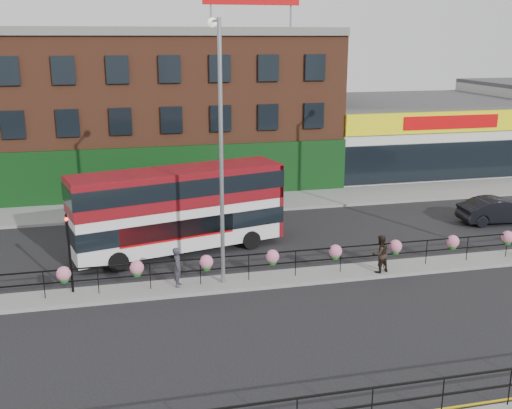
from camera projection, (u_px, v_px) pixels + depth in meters
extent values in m
plane|color=black|center=(272.00, 281.00, 24.94)|extent=(120.00, 120.00, 0.00)
cube|color=gray|center=(222.00, 204.00, 36.18)|extent=(60.00, 4.00, 0.15)
cube|color=gray|center=(272.00, 279.00, 24.92)|extent=(60.00, 1.60, 0.15)
cube|color=brown|center=(145.00, 109.00, 41.48)|extent=(25.00, 12.00, 10.00)
cube|color=#3F3F42|center=(141.00, 32.00, 40.09)|extent=(25.00, 12.00, 0.30)
cube|color=black|center=(152.00, 174.00, 36.67)|extent=(25.00, 0.25, 3.40)
cube|color=silver|center=(407.00, 135.00, 46.51)|extent=(15.00, 12.00, 5.00)
cube|color=#3F3F42|center=(409.00, 100.00, 45.80)|extent=(15.00, 12.00, 0.30)
cube|color=yellow|center=(450.00, 122.00, 40.32)|extent=(15.00, 0.25, 1.40)
cube|color=#BA0507|center=(451.00, 122.00, 40.21)|extent=(7.00, 0.10, 0.90)
cube|color=black|center=(447.00, 161.00, 41.05)|extent=(15.00, 0.25, 2.60)
cylinder|color=gray|center=(211.00, 17.00, 36.05)|extent=(0.12, 0.12, 1.40)
cylinder|color=gray|center=(291.00, 17.00, 37.13)|extent=(0.12, 0.12, 1.40)
cube|color=black|center=(272.00, 253.00, 24.60)|extent=(30.00, 0.05, 0.05)
cube|color=black|center=(272.00, 264.00, 24.74)|extent=(30.00, 0.05, 0.05)
cylinder|color=black|center=(44.00, 285.00, 22.79)|extent=(0.04, 0.04, 1.10)
cylinder|color=black|center=(98.00, 280.00, 23.23)|extent=(0.04, 0.04, 1.10)
cylinder|color=black|center=(150.00, 276.00, 23.66)|extent=(0.04, 0.04, 1.10)
cylinder|color=black|center=(200.00, 272.00, 24.10)|extent=(0.04, 0.04, 1.10)
cylinder|color=black|center=(249.00, 267.00, 24.53)|extent=(0.04, 0.04, 1.10)
cylinder|color=black|center=(296.00, 263.00, 24.97)|extent=(0.04, 0.04, 1.10)
cylinder|color=black|center=(341.00, 259.00, 25.41)|extent=(0.04, 0.04, 1.10)
cylinder|color=black|center=(384.00, 256.00, 25.84)|extent=(0.04, 0.04, 1.10)
cylinder|color=black|center=(426.00, 252.00, 26.28)|extent=(0.04, 0.04, 1.10)
cylinder|color=black|center=(467.00, 249.00, 26.71)|extent=(0.04, 0.04, 1.10)
cylinder|color=black|center=(507.00, 245.00, 27.15)|extent=(0.04, 0.04, 1.10)
sphere|color=#C96A88|center=(64.00, 274.00, 22.85)|extent=(0.56, 0.56, 0.56)
sphere|color=#1A5C1C|center=(64.00, 279.00, 22.91)|extent=(0.36, 0.36, 0.36)
sphere|color=#C96A88|center=(137.00, 267.00, 23.45)|extent=(0.56, 0.56, 0.56)
sphere|color=#1A5C1C|center=(137.00, 273.00, 23.51)|extent=(0.36, 0.36, 0.36)
sphere|color=#C96A88|center=(206.00, 262.00, 24.05)|extent=(0.56, 0.56, 0.56)
sphere|color=#1A5C1C|center=(206.00, 267.00, 24.11)|extent=(0.36, 0.36, 0.36)
sphere|color=#C96A88|center=(272.00, 256.00, 24.64)|extent=(0.56, 0.56, 0.56)
sphere|color=#1A5C1C|center=(272.00, 262.00, 24.71)|extent=(0.36, 0.36, 0.36)
sphere|color=#C96A88|center=(335.00, 251.00, 25.24)|extent=(0.56, 0.56, 0.56)
sphere|color=#1A5C1C|center=(335.00, 256.00, 25.31)|extent=(0.36, 0.36, 0.36)
sphere|color=#C96A88|center=(396.00, 246.00, 25.84)|extent=(0.56, 0.56, 0.56)
sphere|color=#1A5C1C|center=(395.00, 251.00, 25.91)|extent=(0.36, 0.36, 0.36)
sphere|color=#C96A88|center=(453.00, 241.00, 26.44)|extent=(0.56, 0.56, 0.56)
sphere|color=#1A5C1C|center=(452.00, 246.00, 26.50)|extent=(0.36, 0.36, 0.36)
sphere|color=#C96A88|center=(508.00, 237.00, 27.04)|extent=(0.56, 0.56, 0.56)
sphere|color=#1A5C1C|center=(507.00, 242.00, 27.10)|extent=(0.36, 0.36, 0.36)
cube|color=black|center=(297.00, 398.00, 14.70)|extent=(20.00, 0.05, 0.05)
cylinder|color=black|center=(372.00, 407.00, 15.28)|extent=(0.04, 0.04, 1.10)
cylinder|color=black|center=(443.00, 397.00, 15.71)|extent=(0.04, 0.04, 1.10)
cylinder|color=black|center=(510.00, 387.00, 16.15)|extent=(0.04, 0.04, 1.10)
cube|color=silver|center=(179.00, 209.00, 27.73)|extent=(10.06, 4.52, 3.57)
cube|color=maroon|center=(178.00, 187.00, 27.46)|extent=(10.13, 4.59, 1.61)
cube|color=black|center=(179.00, 221.00, 27.90)|extent=(10.15, 4.61, 0.80)
cube|color=black|center=(178.00, 184.00, 27.42)|extent=(10.18, 4.64, 0.80)
cube|color=maroon|center=(177.00, 170.00, 27.24)|extent=(10.06, 4.52, 0.11)
cube|color=maroon|center=(271.00, 196.00, 29.85)|extent=(0.74, 2.27, 3.57)
cube|color=#BA0507|center=(178.00, 230.00, 26.74)|extent=(5.20, 1.32, 0.89)
cylinder|color=black|center=(118.00, 262.00, 25.83)|extent=(0.93, 0.47, 0.89)
cylinder|color=black|center=(106.00, 246.00, 27.74)|extent=(0.93, 0.47, 0.89)
cylinder|color=black|center=(251.00, 240.00, 28.63)|extent=(0.93, 0.47, 0.89)
cylinder|color=black|center=(232.00, 227.00, 30.55)|extent=(0.93, 0.47, 0.89)
imported|color=black|center=(498.00, 210.00, 32.59)|extent=(1.97, 4.46, 1.42)
imported|color=#2F2E38|center=(178.00, 267.00, 23.86)|extent=(0.81, 0.72, 1.63)
imported|color=black|center=(380.00, 254.00, 25.30)|extent=(1.10, 1.01, 1.64)
cylinder|color=gray|center=(221.00, 158.00, 23.04)|extent=(0.17, 0.17, 10.36)
cylinder|color=gray|center=(216.00, 21.00, 22.40)|extent=(0.10, 1.55, 0.10)
sphere|color=silver|center=(212.00, 23.00, 23.14)|extent=(0.37, 0.37, 0.37)
cylinder|color=black|center=(70.00, 253.00, 23.10)|extent=(0.10, 0.10, 3.20)
imported|color=black|center=(66.00, 214.00, 22.67)|extent=(0.15, 0.18, 0.90)
sphere|color=#FF190C|center=(66.00, 219.00, 22.61)|extent=(0.14, 0.14, 0.14)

